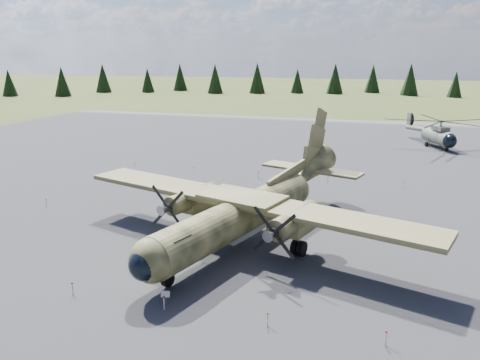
# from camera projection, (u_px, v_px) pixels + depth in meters

# --- Properties ---
(ground) EXTENTS (500.00, 500.00, 0.00)m
(ground) POSITION_uv_depth(u_px,v_px,m) (212.00, 225.00, 39.51)
(ground) COLOR brown
(ground) RESTS_ON ground
(apron) EXTENTS (120.00, 120.00, 0.04)m
(apron) POSITION_uv_depth(u_px,v_px,m) (244.00, 193.00, 48.78)
(apron) COLOR #5D5D63
(apron) RESTS_ON ground
(transport_plane) EXTENTS (28.93, 25.79, 9.68)m
(transport_plane) POSITION_uv_depth(u_px,v_px,m) (250.00, 205.00, 35.84)
(transport_plane) COLOR #3B3D21
(transport_plane) RESTS_ON ground
(helicopter_near) EXTENTS (22.00, 22.00, 4.26)m
(helicopter_near) POSITION_uv_depth(u_px,v_px,m) (439.00, 128.00, 71.55)
(helicopter_near) COLOR slate
(helicopter_near) RESTS_ON ground
(info_placard_left) EXTENTS (0.50, 0.25, 0.77)m
(info_placard_left) POSITION_uv_depth(u_px,v_px,m) (156.00, 274.00, 29.59)
(info_placard_left) COLOR gray
(info_placard_left) RESTS_ON ground
(info_placard_right) EXTENTS (0.54, 0.33, 0.79)m
(info_placard_right) POSITION_uv_depth(u_px,v_px,m) (166.00, 295.00, 26.99)
(info_placard_right) COLOR gray
(info_placard_right) RESTS_ON ground
(barrier_fence) EXTENTS (33.12, 29.62, 0.85)m
(barrier_fence) POSITION_uv_depth(u_px,v_px,m) (206.00, 219.00, 39.44)
(barrier_fence) COLOR silver
(barrier_fence) RESTS_ON ground
(treeline) EXTENTS (302.28, 303.01, 10.99)m
(treeline) POSITION_uv_depth(u_px,v_px,m) (241.00, 156.00, 43.26)
(treeline) COLOR black
(treeline) RESTS_ON ground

